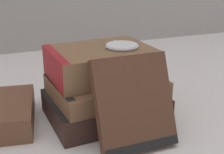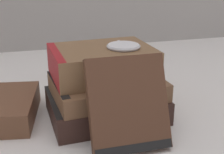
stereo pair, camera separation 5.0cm
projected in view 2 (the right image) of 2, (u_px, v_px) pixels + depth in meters
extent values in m
plane|color=silver|center=(119.00, 114.00, 0.53)|extent=(3.00, 3.00, 0.00)
cube|color=#331E19|center=(105.00, 105.00, 0.52)|extent=(0.19, 0.14, 0.04)
cube|color=black|center=(55.00, 113.00, 0.49)|extent=(0.02, 0.13, 0.04)
cube|color=brown|center=(107.00, 86.00, 0.51)|extent=(0.18, 0.14, 0.03)
cube|color=black|center=(59.00, 93.00, 0.48)|extent=(0.02, 0.12, 0.03)
cube|color=brown|center=(102.00, 62.00, 0.51)|extent=(0.17, 0.13, 0.05)
cube|color=maroon|center=(57.00, 67.00, 0.48)|extent=(0.02, 0.12, 0.05)
cube|color=#4C2D1E|center=(128.00, 104.00, 0.42)|extent=(0.11, 0.07, 0.13)
cube|color=black|center=(133.00, 148.00, 0.42)|extent=(0.11, 0.02, 0.02)
cylinder|color=silver|center=(124.00, 46.00, 0.50)|extent=(0.05, 0.05, 0.01)
torus|color=silver|center=(124.00, 46.00, 0.50)|extent=(0.05, 0.05, 0.01)
sphere|color=silver|center=(119.00, 42.00, 0.52)|extent=(0.01, 0.01, 0.01)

